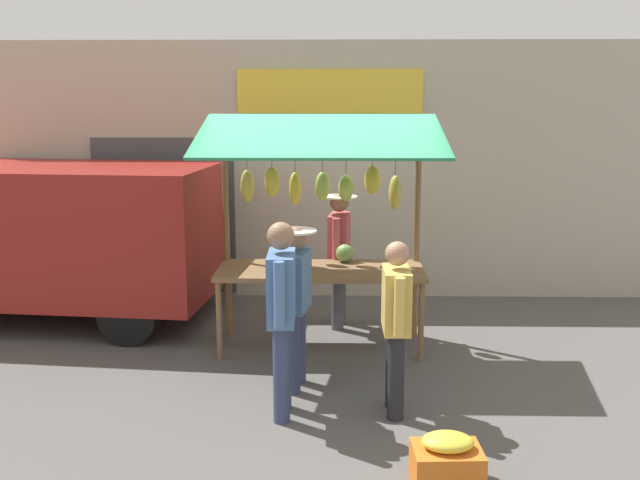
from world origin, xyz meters
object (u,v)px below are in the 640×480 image
Objects in this scene: vendor_with_sunhat at (339,249)px; shopper_with_shopping_bag at (295,295)px; shopper_with_ponytail at (282,305)px; produce_crate_near at (447,462)px; shopper_in_grey_tee at (396,317)px; market_stall at (321,206)px; parked_van at (19,228)px.

shopper_with_shopping_bag is (0.41, 1.87, -0.04)m from vendor_with_sunhat.
shopper_with_ponytail reaches higher than produce_crate_near.
shopper_with_shopping_bag reaches higher than shopper_in_grey_tee.
market_stall reaches higher than produce_crate_near.
produce_crate_near is at bearing 145.67° from parked_van.
parked_van reaches higher than shopper_with_shopping_bag.
shopper_with_shopping_bag is at bearing -5.67° from vendor_with_sunhat.
shopper_in_grey_tee is at bearing -87.62° from shopper_with_ponytail.
vendor_with_sunhat is (-0.19, -0.69, -0.61)m from market_stall.
shopper_in_grey_tee is at bearing 111.06° from market_stall.
shopper_with_ponytail is 0.37× the size of parked_van.
parked_van is at bearing 67.36° from shopper_with_shopping_bag.
market_stall reaches higher than vendor_with_sunhat.
shopper_with_shopping_bag is 1.02× the size of shopper_in_grey_tee.
shopper_with_ponytail is at bearing 93.39° from shopper_in_grey_tee.
parked_van is (3.88, -0.27, 0.19)m from vendor_with_sunhat.
parked_van is (4.34, -2.68, 0.26)m from shopper_in_grey_tee.
parked_van reaches higher than vendor_with_sunhat.
market_stall is at bearing -72.13° from produce_crate_near.
shopper_with_ponytail reaches higher than shopper_in_grey_tee.
shopper_with_ponytail is (0.30, 1.78, -0.57)m from market_stall.
shopper_with_shopping_bag is at bearing -8.98° from shopper_with_ponytail.
shopper_with_shopping_bag is 0.92× the size of shopper_with_ponytail.
vendor_with_sunhat is 0.95× the size of shopper_with_ponytail.
shopper_with_ponytail is 1.11× the size of shopper_in_grey_tee.
shopper_with_shopping_bag is at bearing 153.86° from parked_van.
market_stall reaches higher than shopper_with_ponytail.
vendor_with_sunhat is 2.46m from shopper_in_grey_tee.
vendor_with_sunhat is 3.89m from parked_van.
vendor_with_sunhat is 3.19× the size of produce_crate_near.
parked_van reaches higher than shopper_with_ponytail.
produce_crate_near is at bearing 107.87° from market_stall.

